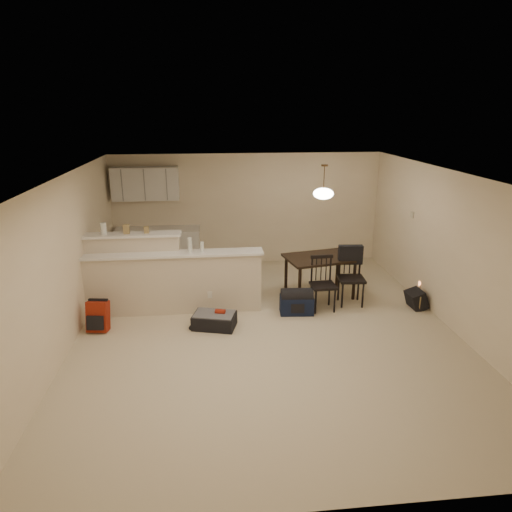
{
  "coord_description": "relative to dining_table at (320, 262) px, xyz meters",
  "views": [
    {
      "loc": [
        -0.87,
        -6.6,
        3.43
      ],
      "look_at": [
        -0.1,
        0.7,
        1.05
      ],
      "focal_mm": 32.0,
      "sensor_mm": 36.0,
      "label": 1
    }
  ],
  "objects": [
    {
      "name": "jar",
      "position": [
        -3.83,
        -0.2,
        0.79
      ],
      "size": [
        0.1,
        0.1,
        0.2
      ],
      "primitive_type": "cylinder",
      "color": "silver",
      "rests_on": "breakfast_bar"
    },
    {
      "name": "upper_cabinets",
      "position": [
        -3.38,
        2.0,
        1.2
      ],
      "size": [
        1.4,
        0.34,
        0.7
      ],
      "primitive_type": "cube",
      "color": "white",
      "rests_on": "room"
    },
    {
      "name": "dining_chair_near",
      "position": [
        -0.08,
        -0.6,
        -0.21
      ],
      "size": [
        0.44,
        0.42,
        0.97
      ],
      "primitive_type": null,
      "rotation": [
        0.0,
        0.0,
        0.04
      ],
      "color": "black",
      "rests_on": "ground"
    },
    {
      "name": "cereal_box",
      "position": [
        -3.46,
        -0.2,
        0.77
      ],
      "size": [
        0.1,
        0.07,
        0.16
      ],
      "primitive_type": "cube",
      "color": "#99814F",
      "rests_on": "breakfast_bar"
    },
    {
      "name": "dining_chair_far",
      "position": [
        0.48,
        -0.42,
        -0.17
      ],
      "size": [
        0.49,
        0.47,
        1.04
      ],
      "primitive_type": null,
      "rotation": [
        0.0,
        0.0,
        -0.08
      ],
      "color": "black",
      "rests_on": "ground"
    },
    {
      "name": "cardboard_sheet",
      "position": [
        1.67,
        -0.71,
        -0.53
      ],
      "size": [
        0.18,
        0.4,
        0.32
      ],
      "primitive_type": "cube",
      "rotation": [
        0.0,
        0.0,
        1.18
      ],
      "color": "#99814F",
      "rests_on": "ground"
    },
    {
      "name": "thermostat",
      "position": [
        1.81,
        0.23,
        0.8
      ],
      "size": [
        0.02,
        0.12,
        0.12
      ],
      "primitive_type": "cube",
      "color": "beige",
      "rests_on": "room"
    },
    {
      "name": "breakfast_bar",
      "position": [
        -2.93,
        -0.34,
        -0.09
      ],
      "size": [
        3.08,
        0.58,
        1.39
      ],
      "color": "beige",
      "rests_on": "ground"
    },
    {
      "name": "red_backpack",
      "position": [
        -3.88,
        -1.01,
        -0.45
      ],
      "size": [
        0.35,
        0.25,
        0.49
      ],
      "primitive_type": "cube",
      "rotation": [
        0.0,
        0.0,
        -0.15
      ],
      "color": "maroon",
      "rests_on": "ground"
    },
    {
      "name": "suitcase",
      "position": [
        -2.01,
        -1.1,
        -0.58
      ],
      "size": [
        0.77,
        0.6,
        0.23
      ],
      "primitive_type": "cube",
      "rotation": [
        0.0,
        0.0,
        -0.27
      ],
      "color": "black",
      "rests_on": "ground"
    },
    {
      "name": "small_box",
      "position": [
        -3.12,
        -0.2,
        0.75
      ],
      "size": [
        0.08,
        0.06,
        0.12
      ],
      "primitive_type": "cube",
      "color": "#99814F",
      "rests_on": "breakfast_bar"
    },
    {
      "name": "room",
      "position": [
        -1.18,
        -1.32,
        0.55
      ],
      "size": [
        7.0,
        7.02,
        2.5
      ],
      "color": "beige",
      "rests_on": "ground"
    },
    {
      "name": "navy_duffel",
      "position": [
        -0.57,
        -0.71,
        -0.54
      ],
      "size": [
        0.6,
        0.36,
        0.32
      ],
      "primitive_type": "cube",
      "rotation": [
        0.0,
        0.0,
        -0.08
      ],
      "color": "#101933",
      "rests_on": "ground"
    },
    {
      "name": "bottle_a",
      "position": [
        -2.38,
        -0.42,
        0.52
      ],
      "size": [
        0.07,
        0.07,
        0.26
      ],
      "primitive_type": "cylinder",
      "color": "silver",
      "rests_on": "breakfast_bar"
    },
    {
      "name": "black_daypack",
      "position": [
        1.61,
        -0.71,
        -0.54
      ],
      "size": [
        0.27,
        0.37,
        0.32
      ],
      "primitive_type": "cube",
      "rotation": [
        0.0,
        0.0,
        1.62
      ],
      "color": "black",
      "rests_on": "ground"
    },
    {
      "name": "dining_table",
      "position": [
        0.0,
        0.0,
        0.0
      ],
      "size": [
        1.41,
        1.08,
        0.79
      ],
      "rotation": [
        0.0,
        0.0,
        0.2
      ],
      "color": "black",
      "rests_on": "ground"
    },
    {
      "name": "pendant_lamp",
      "position": [
        -0.0,
        -0.0,
        1.29
      ],
      "size": [
        0.36,
        0.36,
        0.62
      ],
      "color": "brown",
      "rests_on": "room"
    },
    {
      "name": "bottle_b",
      "position": [
        -2.18,
        -0.42,
        0.48
      ],
      "size": [
        0.06,
        0.06,
        0.18
      ],
      "primitive_type": "cylinder",
      "color": "silver",
      "rests_on": "breakfast_bar"
    },
    {
      "name": "kitchen_counter",
      "position": [
        -3.18,
        1.87,
        -0.25
      ],
      "size": [
        1.8,
        0.6,
        0.9
      ],
      "primitive_type": "cube",
      "color": "white",
      "rests_on": "ground"
    }
  ]
}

